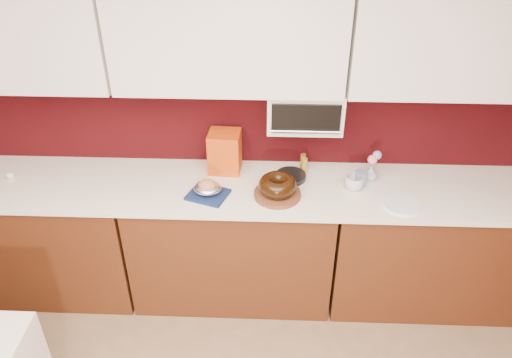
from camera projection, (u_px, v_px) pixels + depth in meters
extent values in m
cube|color=white|center=(74.00, 2.00, 0.66)|extent=(4.00, 4.50, 0.02)
cube|color=#35070A|center=(233.00, 114.00, 3.22)|extent=(4.00, 0.02, 2.50)
cube|color=#512610|center=(41.00, 237.00, 3.46)|extent=(1.31, 0.58, 0.86)
cube|color=#512610|center=(233.00, 242.00, 3.41)|extent=(1.31, 0.58, 0.86)
cube|color=#512610|center=(429.00, 248.00, 3.37)|extent=(1.31, 0.58, 0.86)
cube|color=white|center=(231.00, 188.00, 3.17)|extent=(4.00, 0.62, 0.04)
cube|color=white|center=(228.00, 29.00, 2.75)|extent=(1.31, 0.33, 0.70)
cube|color=white|center=(472.00, 32.00, 2.71)|extent=(1.31, 0.33, 0.70)
cube|color=white|center=(305.00, 107.00, 3.02)|extent=(0.45, 0.30, 0.25)
cube|color=black|center=(306.00, 119.00, 2.88)|extent=(0.40, 0.02, 0.18)
cylinder|color=silver|center=(305.00, 132.00, 2.91)|extent=(0.42, 0.02, 0.02)
cylinder|color=brown|center=(277.00, 194.00, 3.05)|extent=(0.36, 0.36, 0.03)
torus|color=black|center=(278.00, 185.00, 3.02)|extent=(0.30, 0.30, 0.09)
cube|color=navy|center=(208.00, 195.00, 3.06)|extent=(0.28, 0.26, 0.02)
ellipsoid|color=white|center=(208.00, 188.00, 3.03)|extent=(0.21, 0.20, 0.06)
ellipsoid|color=#C6775A|center=(207.00, 185.00, 3.02)|extent=(0.12, 0.11, 0.07)
cube|color=#B3240B|center=(225.00, 152.00, 3.24)|extent=(0.21, 0.19, 0.27)
cylinder|color=black|center=(291.00, 176.00, 3.21)|extent=(0.26, 0.26, 0.03)
imported|color=silver|center=(354.00, 182.00, 3.09)|extent=(0.12, 0.12, 0.11)
cylinder|color=navy|center=(361.00, 178.00, 3.14)|extent=(0.09, 0.09, 0.10)
imported|color=#A8B2BF|center=(371.00, 172.00, 3.19)|extent=(0.09, 0.09, 0.11)
sphere|color=pink|center=(372.00, 160.00, 3.13)|extent=(0.06, 0.06, 0.06)
sphere|color=#7F96CB|center=(377.00, 155.00, 3.14)|extent=(0.06, 0.06, 0.06)
cylinder|color=white|center=(401.00, 204.00, 2.98)|extent=(0.28, 0.28, 0.01)
cylinder|color=olive|center=(304.00, 165.00, 3.26)|extent=(0.04, 0.04, 0.10)
ellipsoid|color=silver|center=(10.00, 175.00, 3.22)|extent=(0.06, 0.05, 0.04)
cylinder|color=brown|center=(303.00, 162.00, 3.28)|extent=(0.04, 0.04, 0.12)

